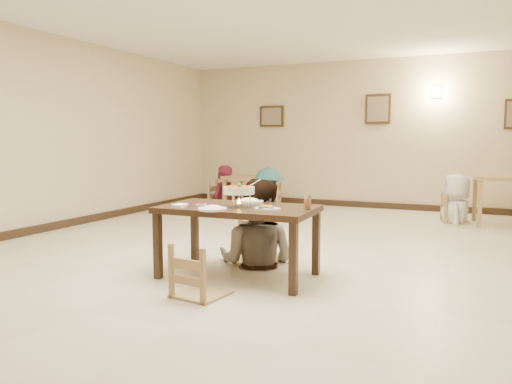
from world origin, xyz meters
The scene contains 27 objects.
floor centered at (0.00, 0.00, 0.00)m, with size 10.00×10.00×0.00m, color beige.
wall_back centered at (0.00, 5.00, 1.50)m, with size 10.00×10.00×0.00m, color beige.
wall_left centered at (-4.00, 0.00, 1.50)m, with size 10.00×10.00×0.00m, color beige.
baseboard_back centered at (0.00, 4.97, 0.06)m, with size 8.00×0.06×0.12m, color black.
baseboard_left centered at (-3.97, 0.00, 0.06)m, with size 0.06×10.00×0.12m, color black.
picture_a centered at (-2.20, 4.96, 1.90)m, with size 0.55×0.04×0.45m.
picture_b centered at (0.10, 4.96, 2.00)m, with size 0.50×0.04×0.60m.
wall_sconce centered at (1.20, 4.96, 2.30)m, with size 0.16×0.05×0.22m, color #FFD88C.
main_table centered at (-0.19, -0.77, 0.64)m, with size 1.57×0.92×0.72m.
chair_far centered at (-0.27, -0.12, 0.53)m, with size 0.50×0.50×1.07m.
chair_near centered at (-0.21, -1.47, 0.45)m, with size 0.43×0.43×0.91m.
main_diner centered at (-0.24, -0.20, 0.96)m, with size 0.93×0.73×1.92m, color gray.
curry_warmer centered at (-0.15, -0.82, 0.89)m, with size 0.35×0.31×0.28m.
rice_plate_far centered at (-0.21, -0.45, 0.74)m, with size 0.31×0.31×0.07m.
rice_plate_near centered at (-0.28, -1.13, 0.74)m, with size 0.28×0.28×0.06m.
fried_plate centered at (0.19, -0.91, 0.74)m, with size 0.26×0.26×0.06m.
chili_dish centered at (-0.54, -0.89, 0.74)m, with size 0.11×0.11×0.02m.
napkin_cutlery centered at (-0.69, -1.06, 0.74)m, with size 0.14×0.23×0.03m.
drink_glass centered at (0.52, -0.70, 0.79)m, with size 0.07×0.07×0.14m.
bg_table_left centered at (-2.31, 3.77, 0.53)m, with size 0.82×0.82×0.66m.
bg_table_right centered at (2.34, 3.78, 0.67)m, with size 0.90×0.90×0.81m.
bg_chair_ll centered at (-2.83, 3.84, 0.52)m, with size 0.49×0.49×1.05m.
bg_chair_lr centered at (-1.79, 3.80, 0.49)m, with size 0.46×0.46×0.99m.
bg_chair_rl centered at (1.67, 3.75, 0.46)m, with size 0.43×0.43×0.91m.
bg_diner_a centered at (-2.83, 3.84, 0.87)m, with size 0.63×0.42×1.73m, color #511225.
bg_diner_b centered at (-1.79, 3.80, 0.84)m, with size 1.09×0.63×1.69m, color teal.
bg_diner_c centered at (1.67, 3.75, 0.82)m, with size 0.80×0.52×1.63m, color silver.
Camera 1 is at (2.03, -5.23, 1.39)m, focal length 35.00 mm.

